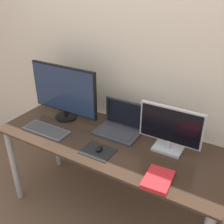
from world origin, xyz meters
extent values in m
cube|color=beige|center=(0.00, 0.74, 1.25)|extent=(7.00, 0.05, 2.50)
cube|color=#332319|center=(0.00, 0.34, 0.76)|extent=(1.76, 0.68, 0.02)
cylinder|color=#99999E|center=(-0.83, 0.06, 0.37)|extent=(0.05, 0.05, 0.75)
cylinder|color=#99999E|center=(-0.83, 0.62, 0.37)|extent=(0.05, 0.05, 0.75)
cylinder|color=#99999E|center=(0.83, 0.62, 0.37)|extent=(0.05, 0.05, 0.75)
cylinder|color=black|center=(-0.50, 0.44, 0.77)|extent=(0.19, 0.19, 0.02)
cylinder|color=black|center=(-0.50, 0.44, 0.81)|extent=(0.04, 0.04, 0.05)
cube|color=black|center=(-0.50, 0.45, 1.03)|extent=(0.64, 0.02, 0.41)
cube|color=#1E2D4C|center=(-0.50, 0.43, 1.03)|extent=(0.61, 0.01, 0.38)
cube|color=#B2B2B7|center=(0.43, 0.44, 0.77)|extent=(0.20, 0.14, 0.02)
cylinder|color=#B2B2B7|center=(0.43, 0.44, 0.81)|extent=(0.04, 0.04, 0.06)
cube|color=#B2B2B7|center=(0.43, 0.45, 0.97)|extent=(0.44, 0.02, 0.27)
cube|color=black|center=(0.43, 0.43, 0.97)|extent=(0.42, 0.01, 0.24)
cube|color=#333338|center=(0.01, 0.44, 0.77)|extent=(0.34, 0.23, 0.02)
cube|color=#2D2D33|center=(0.01, 0.43, 0.78)|extent=(0.28, 0.13, 0.00)
cube|color=#333338|center=(0.01, 0.56, 0.89)|extent=(0.34, 0.01, 0.22)
cube|color=black|center=(0.01, 0.55, 0.89)|extent=(0.31, 0.00, 0.20)
cube|color=#4C4C51|center=(-0.50, 0.19, 0.77)|extent=(0.39, 0.16, 0.02)
cube|color=#383838|center=(-0.50, 0.19, 0.78)|extent=(0.35, 0.13, 0.00)
cube|color=black|center=(0.01, 0.17, 0.77)|extent=(0.23, 0.18, 0.00)
ellipsoid|color=black|center=(0.02, 0.18, 0.78)|extent=(0.04, 0.06, 0.03)
cube|color=red|center=(0.49, 0.10, 0.78)|extent=(0.17, 0.23, 0.03)
cube|color=white|center=(0.49, 0.10, 0.78)|extent=(0.17, 0.22, 0.02)
camera|label=1|loc=(0.87, -1.08, 1.87)|focal=42.00mm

